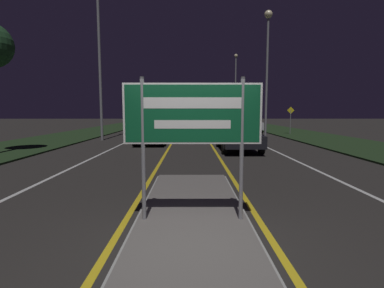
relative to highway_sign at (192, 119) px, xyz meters
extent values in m
plane|color=#282623|center=(0.00, -0.84, -1.83)|extent=(160.00, 160.00, 0.00)
cube|color=#999993|center=(0.00, 0.00, -1.80)|extent=(2.03, 7.44, 0.05)
cube|color=#66605B|center=(0.00, 0.00, -1.78)|extent=(1.91, 7.32, 0.10)
cube|color=#1E3319|center=(-9.50, 19.16, -1.79)|extent=(5.00, 100.00, 0.08)
cube|color=#1E3319|center=(9.50, 19.16, -1.79)|extent=(5.00, 100.00, 0.08)
cube|color=gold|center=(-1.21, 24.16, -1.82)|extent=(0.12, 70.00, 0.01)
cube|color=gold|center=(1.21, 24.16, -1.82)|extent=(0.12, 70.00, 0.01)
cube|color=silver|center=(-4.20, 24.16, -1.82)|extent=(0.12, 70.00, 0.01)
cube|color=silver|center=(4.20, 24.16, -1.82)|extent=(0.12, 70.00, 0.01)
cube|color=silver|center=(-7.20, 24.16, -1.82)|extent=(0.10, 70.00, 0.01)
cube|color=silver|center=(7.20, 24.16, -1.82)|extent=(0.10, 70.00, 0.01)
cylinder|color=gray|center=(-0.84, 0.00, -0.51)|extent=(0.07, 0.07, 2.44)
cylinder|color=gray|center=(0.84, 0.00, -0.51)|extent=(0.07, 0.07, 2.44)
cube|color=#0F512D|center=(0.00, 0.00, 0.10)|extent=(2.33, 0.04, 1.02)
cube|color=white|center=(0.00, -0.02, 0.10)|extent=(2.33, 0.00, 1.02)
cube|color=#0F512D|center=(0.00, -0.02, 0.10)|extent=(2.26, 0.01, 0.96)
cube|color=white|center=(0.00, -0.02, 0.28)|extent=(1.63, 0.01, 0.18)
cube|color=white|center=(0.00, -0.02, -0.08)|extent=(1.28, 0.01, 0.14)
cylinder|color=gray|center=(-6.14, 15.60, 3.55)|extent=(0.18, 0.18, 10.76)
cylinder|color=gray|center=(6.16, 19.60, 2.90)|extent=(0.18, 0.18, 9.45)
sphere|color=beige|center=(6.16, 19.60, 7.82)|extent=(0.64, 0.64, 0.64)
cylinder|color=gray|center=(6.52, 39.01, 3.08)|extent=(0.18, 0.18, 9.81)
sphere|color=beige|center=(6.52, 39.01, 8.13)|extent=(0.49, 0.49, 0.49)
cube|color=black|center=(2.39, 10.16, -1.22)|extent=(1.81, 4.75, 0.56)
cube|color=black|center=(2.39, 9.87, -0.70)|extent=(1.59, 2.47, 0.48)
sphere|color=red|center=(1.83, 7.80, -1.15)|extent=(0.14, 0.14, 0.14)
sphere|color=red|center=(2.95, 7.80, -1.15)|extent=(0.14, 0.14, 0.14)
cylinder|color=black|center=(1.53, 11.63, -1.50)|extent=(0.22, 0.65, 0.65)
cylinder|color=black|center=(3.25, 11.63, -1.50)|extent=(0.22, 0.65, 0.65)
cylinder|color=black|center=(1.53, 8.68, -1.50)|extent=(0.22, 0.65, 0.65)
cylinder|color=black|center=(3.25, 8.68, -1.50)|extent=(0.22, 0.65, 0.65)
cube|color=#B7B7BC|center=(5.63, 23.66, -1.17)|extent=(1.72, 4.48, 0.67)
cube|color=black|center=(5.63, 23.39, -0.58)|extent=(1.52, 2.33, 0.50)
sphere|color=red|center=(5.09, 21.44, -1.09)|extent=(0.14, 0.14, 0.14)
sphere|color=red|center=(6.16, 21.44, -1.09)|extent=(0.14, 0.14, 0.14)
cylinder|color=black|center=(4.81, 25.05, -1.51)|extent=(0.22, 0.64, 0.64)
cylinder|color=black|center=(6.45, 25.05, -1.51)|extent=(0.22, 0.64, 0.64)
cylinder|color=black|center=(4.81, 22.27, -1.51)|extent=(0.22, 0.64, 0.64)
cylinder|color=black|center=(6.45, 22.27, -1.51)|extent=(0.22, 0.64, 0.64)
cube|color=#4C514C|center=(5.71, 31.28, -1.21)|extent=(1.75, 4.63, 0.63)
cube|color=black|center=(5.71, 31.00, -0.65)|extent=(1.54, 2.41, 0.50)
sphere|color=red|center=(5.16, 28.98, -1.13)|extent=(0.14, 0.14, 0.14)
sphere|color=red|center=(6.25, 28.98, -1.13)|extent=(0.14, 0.14, 0.14)
cylinder|color=black|center=(4.87, 32.71, -1.53)|extent=(0.22, 0.61, 0.61)
cylinder|color=black|center=(6.54, 32.71, -1.53)|extent=(0.22, 0.61, 0.61)
cylinder|color=black|center=(4.87, 29.84, -1.53)|extent=(0.22, 0.61, 0.61)
cylinder|color=black|center=(6.54, 29.84, -1.53)|extent=(0.22, 0.61, 0.61)
cube|color=#4C514C|center=(2.41, 41.30, -1.18)|extent=(1.73, 4.70, 0.66)
cube|color=black|center=(2.41, 41.02, -0.64)|extent=(1.52, 2.44, 0.43)
sphere|color=red|center=(1.87, 38.97, -1.10)|extent=(0.14, 0.14, 0.14)
sphere|color=red|center=(2.94, 38.97, -1.10)|extent=(0.14, 0.14, 0.14)
cylinder|color=black|center=(1.58, 42.75, -1.51)|extent=(0.22, 0.63, 0.63)
cylinder|color=black|center=(3.23, 42.75, -1.51)|extent=(0.22, 0.63, 0.63)
cylinder|color=black|center=(1.58, 39.84, -1.51)|extent=(0.22, 0.63, 0.63)
cylinder|color=black|center=(3.23, 39.84, -1.51)|extent=(0.22, 0.63, 0.63)
cube|color=#4C514C|center=(-2.37, 13.31, -1.20)|extent=(1.76, 4.51, 0.64)
cube|color=black|center=(-2.37, 13.58, -0.66)|extent=(1.55, 2.35, 0.43)
sphere|color=white|center=(-2.92, 11.08, -1.12)|extent=(0.14, 0.14, 0.14)
sphere|color=white|center=(-1.83, 11.08, -1.12)|extent=(0.14, 0.14, 0.14)
cylinder|color=black|center=(-3.21, 11.91, -1.52)|extent=(0.22, 0.62, 0.62)
cylinder|color=black|center=(-1.53, 11.91, -1.52)|extent=(0.22, 0.62, 0.62)
cylinder|color=black|center=(-3.21, 14.71, -1.52)|extent=(0.22, 0.62, 0.62)
cylinder|color=black|center=(-1.53, 14.71, -1.52)|extent=(0.22, 0.62, 0.62)
cube|color=black|center=(-2.53, 27.26, -1.19)|extent=(1.76, 4.30, 0.60)
cube|color=black|center=(-2.53, 27.52, -0.64)|extent=(1.55, 2.24, 0.50)
sphere|color=white|center=(-3.08, 25.13, -1.11)|extent=(0.14, 0.14, 0.14)
sphere|color=white|center=(-1.99, 25.13, -1.11)|extent=(0.14, 0.14, 0.14)
cylinder|color=black|center=(-3.37, 25.93, -1.49)|extent=(0.22, 0.68, 0.68)
cylinder|color=black|center=(-1.69, 25.93, -1.49)|extent=(0.22, 0.68, 0.68)
cylinder|color=black|center=(-3.37, 28.60, -1.49)|extent=(0.22, 0.68, 0.68)
cylinder|color=black|center=(-1.69, 28.60, -1.49)|extent=(0.22, 0.68, 0.68)
cylinder|color=gray|center=(8.45, 20.32, -0.72)|extent=(0.06, 0.06, 2.06)
cube|color=yellow|center=(8.45, 20.32, 0.25)|extent=(0.60, 0.02, 0.60)
camera|label=1|loc=(-0.03, -5.03, 0.13)|focal=28.00mm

